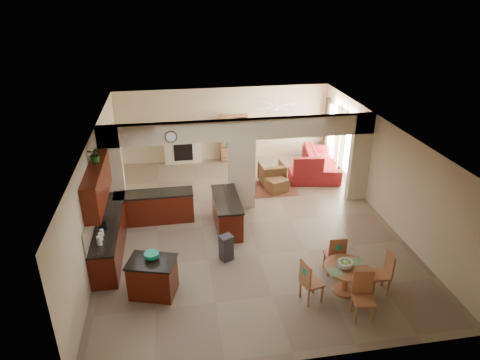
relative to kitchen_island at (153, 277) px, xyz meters
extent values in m
plane|color=#7A6C55|center=(2.59, 2.67, -0.44)|extent=(10.00, 10.00, 0.00)
plane|color=white|center=(2.59, 2.67, 2.36)|extent=(10.00, 10.00, 0.00)
plane|color=beige|center=(2.59, 7.67, 0.96)|extent=(8.00, 0.00, 8.00)
plane|color=beige|center=(2.59, -2.33, 0.96)|extent=(8.00, 0.00, 8.00)
plane|color=beige|center=(-1.41, 2.67, 0.96)|extent=(0.00, 10.00, 10.00)
plane|color=beige|center=(6.59, 2.67, 0.96)|extent=(0.00, 10.00, 10.00)
cube|color=beige|center=(-1.11, 3.67, 0.96)|extent=(0.60, 0.25, 2.80)
cube|color=beige|center=(2.59, 3.67, 0.66)|extent=(0.80, 0.25, 2.20)
cube|color=beige|center=(6.29, 3.67, 0.96)|extent=(0.60, 0.25, 2.80)
cube|color=beige|center=(2.59, 3.67, 2.06)|extent=(8.00, 0.25, 0.60)
cube|color=#3D0E07|center=(-1.11, 1.87, -0.01)|extent=(0.60, 3.20, 0.86)
cube|color=black|center=(-1.11, 1.87, 0.44)|extent=(0.62, 3.22, 0.05)
cube|color=tan|center=(-1.39, 1.87, 0.76)|extent=(0.02, 3.20, 0.55)
cube|color=#3D0E07|center=(-0.01, 3.24, -0.01)|extent=(2.20, 0.60, 0.86)
cube|color=black|center=(-0.01, 3.24, 0.44)|extent=(2.22, 0.62, 0.05)
cube|color=#3D0E07|center=(-1.23, 1.87, 1.48)|extent=(0.35, 2.40, 0.90)
cube|color=#3D0E07|center=(1.99, 2.57, -0.01)|extent=(0.65, 1.80, 0.86)
cube|color=black|center=(1.99, 2.57, 0.44)|extent=(0.70, 1.85, 0.05)
cube|color=silver|center=(1.99, 1.72, -0.02)|extent=(0.58, 0.04, 0.70)
cylinder|color=#4A2E18|center=(0.59, 3.52, 2.01)|extent=(0.34, 0.03, 0.34)
cube|color=brown|center=(3.79, 4.77, -0.44)|extent=(1.60, 1.30, 0.01)
cube|color=beige|center=(0.99, 7.51, 0.11)|extent=(1.40, 0.28, 1.10)
cube|color=black|center=(0.99, 7.37, 0.06)|extent=(0.70, 0.04, 0.70)
cube|color=beige|center=(0.99, 7.49, 0.71)|extent=(1.60, 0.35, 0.10)
cube|color=#995D34|center=(2.94, 7.49, 0.46)|extent=(1.00, 0.32, 1.80)
cube|color=white|center=(6.56, 4.97, 0.76)|extent=(0.02, 0.90, 1.90)
cube|color=white|center=(6.56, 6.67, 0.76)|extent=(0.02, 0.90, 1.90)
cube|color=white|center=(6.56, 5.82, 0.61)|extent=(0.02, 0.70, 2.10)
cube|color=#42231A|center=(6.52, 4.37, 0.76)|extent=(0.10, 0.28, 2.30)
cube|color=#42231A|center=(6.52, 5.57, 0.76)|extent=(0.10, 0.28, 2.30)
cube|color=#42231A|center=(6.52, 6.07, 0.76)|extent=(0.10, 0.28, 2.30)
cube|color=#42231A|center=(6.52, 7.27, 0.76)|extent=(0.10, 0.28, 2.30)
cylinder|color=white|center=(4.09, 5.67, 2.12)|extent=(1.00, 1.00, 0.10)
cube|color=#3D0E07|center=(0.00, 0.00, -0.03)|extent=(1.11, 0.92, 0.83)
cube|color=black|center=(0.00, 0.00, 0.41)|extent=(1.17, 0.98, 0.05)
cylinder|color=#15967A|center=(0.02, 0.07, 0.51)|extent=(0.33, 0.33, 0.15)
cube|color=#2E2E30|center=(1.77, 1.02, -0.13)|extent=(0.37, 0.35, 0.62)
cylinder|color=#995D34|center=(4.21, -0.63, 0.22)|extent=(1.00, 1.00, 0.04)
cylinder|color=#995D34|center=(4.21, -0.63, -0.10)|extent=(0.15, 0.15, 0.64)
cylinder|color=#995D34|center=(4.21, -0.63, -0.41)|extent=(0.51, 0.51, 0.05)
cylinder|color=#68B326|center=(4.15, -0.66, 0.33)|extent=(0.33, 0.33, 0.18)
imported|color=maroon|center=(5.89, 5.88, -0.05)|extent=(2.82, 1.52, 0.78)
cube|color=maroon|center=(5.05, 5.09, -0.24)|extent=(1.11, 0.95, 0.41)
imported|color=maroon|center=(3.90, 5.15, -0.06)|extent=(0.87, 0.89, 0.76)
cube|color=maroon|center=(3.92, 4.56, -0.22)|extent=(0.77, 0.77, 0.44)
imported|color=#164713|center=(-1.23, 2.20, 2.13)|extent=(0.44, 0.41, 0.40)
cube|color=#995D34|center=(4.23, 0.13, 0.01)|extent=(0.44, 0.44, 0.05)
cube|color=#995D34|center=(4.41, 0.29, -0.22)|extent=(0.04, 0.04, 0.44)
cube|color=#995D34|center=(4.07, 0.31, -0.22)|extent=(0.04, 0.04, 0.44)
cube|color=#995D34|center=(4.39, -0.05, -0.22)|extent=(0.04, 0.04, 0.44)
cube|color=#995D34|center=(4.05, -0.03, -0.22)|extent=(0.04, 0.04, 0.44)
cube|color=#995D34|center=(4.21, -0.06, 0.31)|extent=(0.42, 0.06, 0.55)
cube|color=#15967A|center=(4.21, -0.09, 0.38)|extent=(0.14, 0.02, 0.14)
cube|color=#995D34|center=(4.96, -0.74, 0.01)|extent=(0.46, 0.46, 0.05)
cube|color=#995D34|center=(4.80, -0.56, -0.22)|extent=(0.04, 0.04, 0.44)
cube|color=#995D34|center=(4.77, -0.90, -0.22)|extent=(0.04, 0.04, 0.44)
cube|color=#995D34|center=(5.14, -0.59, -0.22)|extent=(0.04, 0.04, 0.44)
cube|color=#995D34|center=(5.11, -0.93, -0.22)|extent=(0.04, 0.04, 0.44)
cube|color=#995D34|center=(5.14, -0.76, 0.31)|extent=(0.08, 0.42, 0.55)
cube|color=#15967A|center=(5.17, -0.77, 0.38)|extent=(0.02, 0.14, 0.14)
cube|color=#995D34|center=(4.26, -1.46, 0.01)|extent=(0.48, 0.48, 0.05)
cube|color=#995D34|center=(4.06, -1.61, -0.22)|extent=(0.04, 0.04, 0.44)
cube|color=#995D34|center=(4.40, -1.66, -0.22)|extent=(0.04, 0.04, 0.44)
cube|color=#995D34|center=(4.11, -1.27, -0.22)|extent=(0.04, 0.04, 0.44)
cube|color=#995D34|center=(4.45, -1.32, -0.22)|extent=(0.04, 0.04, 0.44)
cube|color=#995D34|center=(4.28, -1.28, 0.31)|extent=(0.42, 0.10, 0.55)
cube|color=#15967A|center=(4.29, -1.25, 0.38)|extent=(0.14, 0.03, 0.14)
cube|color=#995D34|center=(3.39, -0.77, 0.01)|extent=(0.51, 0.51, 0.05)
cube|color=#995D34|center=(3.59, -0.90, -0.22)|extent=(0.04, 0.04, 0.44)
cube|color=#995D34|center=(3.51, -0.57, -0.22)|extent=(0.04, 0.04, 0.44)
cube|color=#995D34|center=(3.26, -0.98, -0.22)|extent=(0.04, 0.04, 0.44)
cube|color=#995D34|center=(3.18, -0.65, -0.22)|extent=(0.04, 0.04, 0.44)
cube|color=#995D34|center=(3.20, -0.82, 0.31)|extent=(0.14, 0.42, 0.55)
cube|color=#15967A|center=(3.18, -0.83, 0.38)|extent=(0.04, 0.14, 0.14)
camera|label=1|loc=(0.65, -7.81, 5.92)|focal=32.00mm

